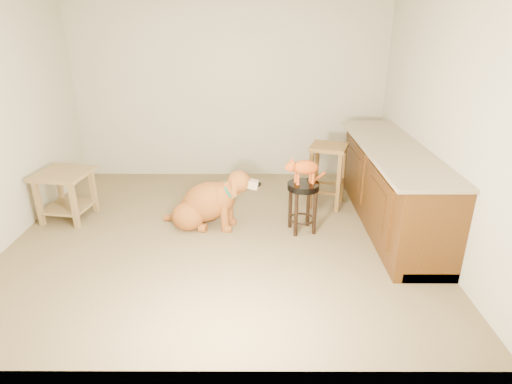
{
  "coord_description": "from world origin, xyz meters",
  "views": [
    {
      "loc": [
        0.4,
        -4.26,
        2.27
      ],
      "look_at": [
        0.39,
        0.17,
        0.45
      ],
      "focal_mm": 30.0,
      "sensor_mm": 36.0,
      "label": 1
    }
  ],
  "objects_px": {
    "side_table": "(65,188)",
    "wood_stool": "(327,175)",
    "tabby_kitten": "(303,168)",
    "padded_stool": "(303,197)",
    "golden_retriever": "(207,203)"
  },
  "relations": [
    {
      "from": "padded_stool",
      "to": "tabby_kitten",
      "type": "distance_m",
      "value": 0.34
    },
    {
      "from": "golden_retriever",
      "to": "side_table",
      "type": "bearing_deg",
      "value": -174.39
    },
    {
      "from": "side_table",
      "to": "tabby_kitten",
      "type": "distance_m",
      "value": 2.8
    },
    {
      "from": "side_table",
      "to": "wood_stool",
      "type": "bearing_deg",
      "value": 7.39
    },
    {
      "from": "side_table",
      "to": "tabby_kitten",
      "type": "height_order",
      "value": "tabby_kitten"
    },
    {
      "from": "wood_stool",
      "to": "padded_stool",
      "type": "bearing_deg",
      "value": -117.85
    },
    {
      "from": "padded_stool",
      "to": "side_table",
      "type": "xyz_separation_m",
      "value": [
        -2.77,
        0.31,
        -0.02
      ]
    },
    {
      "from": "padded_stool",
      "to": "side_table",
      "type": "height_order",
      "value": "side_table"
    },
    {
      "from": "padded_stool",
      "to": "golden_retriever",
      "type": "bearing_deg",
      "value": 173.57
    },
    {
      "from": "padded_stool",
      "to": "golden_retriever",
      "type": "xyz_separation_m",
      "value": [
        -1.08,
        0.12,
        -0.13
      ]
    },
    {
      "from": "golden_retriever",
      "to": "padded_stool",
      "type": "bearing_deg",
      "value": 5.52
    },
    {
      "from": "tabby_kitten",
      "to": "side_table",
      "type": "bearing_deg",
      "value": 160.74
    },
    {
      "from": "padded_stool",
      "to": "golden_retriever",
      "type": "height_order",
      "value": "golden_retriever"
    },
    {
      "from": "padded_stool",
      "to": "wood_stool",
      "type": "distance_m",
      "value": 0.81
    },
    {
      "from": "tabby_kitten",
      "to": "padded_stool",
      "type": "bearing_deg",
      "value": -5.72
    }
  ]
}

